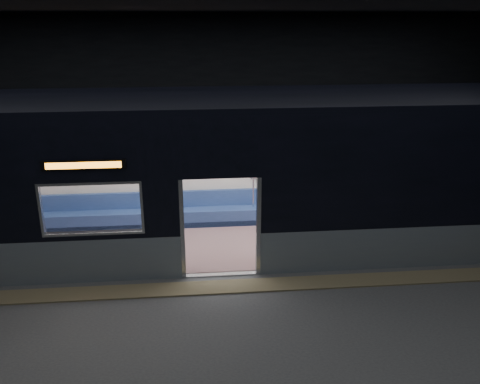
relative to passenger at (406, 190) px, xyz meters
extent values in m
cube|color=#47494C|center=(-4.80, -3.55, -0.78)|extent=(24.00, 14.00, 0.01)
cube|color=black|center=(-4.80, -3.55, 4.20)|extent=(24.00, 14.00, 0.04)
cube|color=black|center=(-4.80, 3.43, 1.72)|extent=(24.00, 0.04, 5.00)
cube|color=#8C7F59|center=(-4.80, -3.00, -0.76)|extent=(22.80, 0.50, 0.03)
cube|color=gray|center=(0.05, -2.49, -0.33)|extent=(8.30, 0.12, 0.90)
cube|color=black|center=(0.05, -2.49, 1.27)|extent=(8.30, 0.12, 2.30)
cube|color=black|center=(-4.80, -2.49, 1.85)|extent=(1.40, 0.12, 1.15)
cube|color=#B7BABC|center=(-5.54, -2.49, 0.25)|extent=(0.08, 0.14, 2.05)
cube|color=#B7BABC|center=(-4.06, -2.49, 0.25)|extent=(0.08, 0.14, 2.05)
cube|color=black|center=(-7.25, -2.57, 1.61)|extent=(1.50, 0.04, 0.18)
cube|color=orange|center=(-7.25, -2.58, 1.61)|extent=(1.34, 0.03, 0.12)
cube|color=silver|center=(-4.80, 0.39, 0.82)|extent=(18.00, 0.12, 3.20)
cube|color=black|center=(-4.80, -1.05, 2.50)|extent=(18.00, 3.00, 0.15)
cube|color=gray|center=(-4.80, -1.05, -0.76)|extent=(17.76, 2.76, 0.04)
cube|color=silver|center=(-4.80, -1.05, 1.57)|extent=(17.76, 2.76, 0.10)
cube|color=navy|center=(-4.80, 0.07, -0.53)|extent=(11.00, 0.48, 0.41)
cube|color=navy|center=(-4.80, 0.26, -0.13)|extent=(11.00, 0.10, 0.40)
cube|color=gray|center=(-8.10, -2.14, -0.53)|extent=(4.40, 0.48, 0.41)
cube|color=gray|center=(-1.50, -2.14, -0.53)|extent=(4.40, 0.48, 0.41)
cylinder|color=silver|center=(-5.75, -2.18, 0.39)|extent=(0.04, 0.04, 2.26)
cylinder|color=silver|center=(-5.75, 0.08, 0.39)|extent=(0.04, 0.04, 2.26)
cylinder|color=silver|center=(-3.85, -2.18, 0.39)|extent=(0.04, 0.04, 2.26)
cylinder|color=silver|center=(-3.85, 0.08, 0.39)|extent=(0.04, 0.04, 2.26)
cylinder|color=silver|center=(-4.80, 0.03, 1.17)|extent=(11.00, 0.03, 0.03)
cube|color=black|center=(-0.10, -0.14, -0.25)|extent=(0.16, 0.44, 0.15)
cube|color=black|center=(0.10, -0.14, -0.25)|extent=(0.16, 0.44, 0.15)
cylinder|color=black|center=(-0.10, -0.34, -0.52)|extent=(0.10, 0.10, 0.43)
cylinder|color=black|center=(0.10, -0.34, -0.52)|extent=(0.10, 0.10, 0.43)
cube|color=#C05969|center=(0.00, 0.04, -0.23)|extent=(0.37, 0.21, 0.19)
cylinder|color=#C05969|center=(0.00, 0.07, 0.09)|extent=(0.36, 0.36, 0.49)
sphere|color=tan|center=(0.00, 0.05, 0.44)|extent=(0.20, 0.20, 0.20)
sphere|color=black|center=(0.00, 0.09, 0.48)|extent=(0.21, 0.21, 0.21)
cube|color=black|center=(0.02, -0.21, -0.11)|extent=(0.31, 0.28, 0.13)
cube|color=white|center=(-3.40, 0.31, 0.67)|extent=(0.90, 0.03, 0.59)
camera|label=1|loc=(-5.30, -11.54, 4.18)|focal=38.00mm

